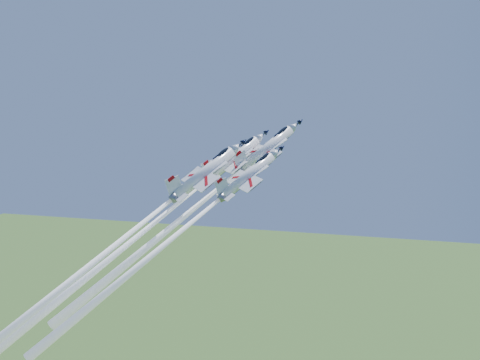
% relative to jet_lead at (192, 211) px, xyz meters
% --- Properties ---
extents(jet_lead, '(35.54, 29.95, 41.19)m').
position_rel_jet_lead_xyz_m(jet_lead, '(0.00, 0.00, 0.00)').
color(jet_lead, white).
extents(jet_left, '(39.71, 33.60, 46.89)m').
position_rel_jet_lead_xyz_m(jet_left, '(-9.19, -3.03, -4.44)').
color(jet_left, white).
extents(jet_right, '(32.34, 27.27, 37.57)m').
position_rel_jet_lead_xyz_m(jet_right, '(0.16, -10.60, -2.86)').
color(jet_right, white).
extents(jet_slot, '(42.88, 36.26, 50.51)m').
position_rel_jet_lead_xyz_m(jet_slot, '(-13.46, -11.94, -7.32)').
color(jet_slot, white).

